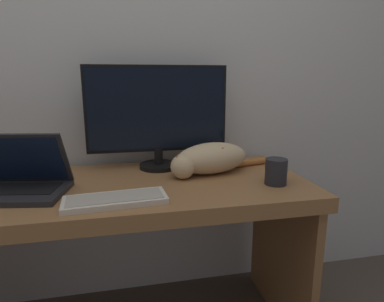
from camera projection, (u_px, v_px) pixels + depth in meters
wall_back at (117, 45)px, 1.53m from camera, size 6.40×0.06×2.60m
desk at (124, 218)px, 1.33m from camera, size 1.52×0.64×0.73m
monitor at (158, 115)px, 1.47m from camera, size 0.65×0.18×0.47m
laptop at (17, 182)px, 1.17m from camera, size 0.38×0.29×0.23m
external_keyboard at (115, 200)px, 1.10m from camera, size 0.36×0.16×0.02m
cat at (210, 158)px, 1.42m from camera, size 0.50×0.24×0.14m
coffee_mug at (276, 172)px, 1.28m from camera, size 0.09×0.09×0.10m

